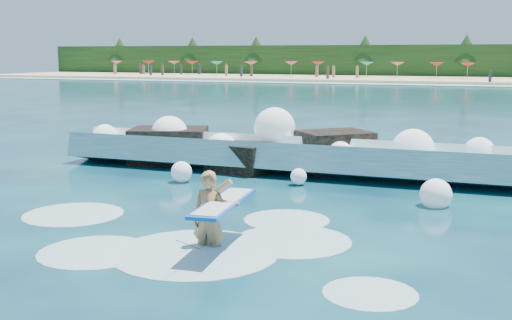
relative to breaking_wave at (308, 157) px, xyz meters
The scene contains 11 objects.
ground 7.20m from the breaking_wave, 100.12° to the right, with size 200.00×200.00×0.00m, color #071C38.
beach 70.94m from the breaking_wave, 91.02° to the left, with size 140.00×20.00×0.40m, color tan.
wet_band 59.94m from the breaking_wave, 91.21° to the left, with size 140.00×5.00×0.08m, color silver.
treeline 80.96m from the breaking_wave, 90.89° to the left, with size 140.00×4.00×5.00m, color black.
breaking_wave is the anchor object (origin of this frame).
rock_cluster 2.43m from the breaking_wave, behind, with size 8.53×3.45×1.47m.
surfer_with_board 8.29m from the breaking_wave, 85.87° to the right, with size 1.03×2.97×1.81m.
wave_spray 0.42m from the breaking_wave, 57.09° to the right, with size 15.45×4.81×2.05m.
surf_foam 7.93m from the breaking_wave, 90.00° to the right, with size 9.27×5.56×0.16m.
beach_umbrellas 73.37m from the breaking_wave, 90.86° to the left, with size 112.48×5.86×0.50m.
beachgoers 67.98m from the breaking_wave, 92.81° to the left, with size 107.07×13.48×1.91m.
Camera 1 is at (6.83, -11.77, 3.65)m, focal length 45.00 mm.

